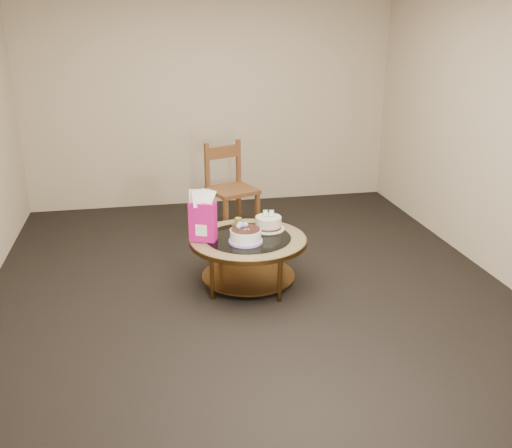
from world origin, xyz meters
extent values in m
plane|color=black|center=(0.00, 0.00, 0.00)|extent=(5.00, 5.00, 0.00)
cube|color=#B9A68C|center=(0.00, 2.50, 1.30)|extent=(4.50, 0.02, 2.60)
cube|color=#B9A68C|center=(0.00, -2.50, 1.30)|extent=(4.50, 0.02, 2.60)
cube|color=#B9A68C|center=(2.25, 0.00, 1.30)|extent=(0.02, 5.00, 2.60)
cylinder|color=brown|center=(0.35, 0.20, 0.21)|extent=(0.04, 0.04, 0.42)
cylinder|color=brown|center=(-0.20, 0.35, 0.21)|extent=(0.04, 0.04, 0.42)
cylinder|color=brown|center=(-0.35, -0.20, 0.21)|extent=(0.04, 0.04, 0.42)
cylinder|color=brown|center=(0.20, -0.35, 0.21)|extent=(0.04, 0.04, 0.42)
cylinder|color=brown|center=(0.00, 0.00, 0.10)|extent=(0.82, 0.82, 0.02)
cylinder|color=brown|center=(0.00, 0.00, 0.43)|extent=(1.02, 1.02, 0.04)
cylinder|color=#9F8557|center=(0.00, 0.00, 0.45)|extent=(1.00, 1.00, 0.01)
cylinder|color=black|center=(0.00, 0.00, 0.45)|extent=(0.74, 0.74, 0.01)
cylinder|color=#BA9FE1|center=(-0.04, -0.11, 0.47)|extent=(0.29, 0.29, 0.02)
cylinder|color=white|center=(-0.04, -0.11, 0.52)|extent=(0.26, 0.26, 0.12)
cylinder|color=black|center=(-0.04, -0.11, 0.58)|extent=(0.25, 0.25, 0.01)
sphere|color=#BA9FE1|center=(-0.08, -0.05, 0.60)|extent=(0.05, 0.05, 0.05)
sphere|color=#BA9FE1|center=(-0.03, -0.05, 0.60)|extent=(0.04, 0.04, 0.04)
sphere|color=#BA9FE1|center=(-0.10, -0.09, 0.59)|extent=(0.04, 0.04, 0.04)
cone|color=#1C6A27|center=(-0.05, -0.08, 0.58)|extent=(0.03, 0.03, 0.02)
cone|color=#1C6A27|center=(-0.11, -0.06, 0.58)|extent=(0.04, 0.03, 0.02)
cone|color=#1C6A27|center=(-0.01, -0.04, 0.58)|extent=(0.04, 0.04, 0.02)
cone|color=#1C6A27|center=(-0.09, -0.12, 0.58)|extent=(0.04, 0.03, 0.02)
cylinder|color=white|center=(0.21, 0.16, 0.46)|extent=(0.29, 0.29, 0.01)
cylinder|color=#442613|center=(0.21, 0.16, 0.48)|extent=(0.24, 0.24, 0.02)
cylinder|color=beige|center=(0.21, 0.16, 0.53)|extent=(0.23, 0.23, 0.09)
cube|color=#4CB353|center=(0.19, 0.17, 0.61)|extent=(0.04, 0.02, 0.07)
cube|color=white|center=(0.19, 0.17, 0.61)|extent=(0.03, 0.02, 0.05)
cube|color=#3A8BC6|center=(0.24, 0.16, 0.61)|extent=(0.04, 0.02, 0.07)
cube|color=white|center=(0.24, 0.16, 0.61)|extent=(0.03, 0.02, 0.05)
cube|color=#CD1375|center=(-0.39, 0.01, 0.63)|extent=(0.25, 0.19, 0.34)
cube|color=white|center=(-0.39, 0.01, 0.57)|extent=(0.14, 0.15, 0.10)
cube|color=tan|center=(-0.04, 0.29, 0.46)|extent=(0.11, 0.11, 0.01)
cylinder|color=gold|center=(-0.04, 0.29, 0.47)|extent=(0.12, 0.12, 0.01)
cylinder|color=olive|center=(-0.04, 0.29, 0.51)|extent=(0.06, 0.06, 0.06)
cylinder|color=black|center=(-0.04, 0.29, 0.54)|extent=(0.00, 0.00, 0.01)
cube|color=brown|center=(0.07, 1.32, 0.49)|extent=(0.59, 0.59, 0.04)
cube|color=brown|center=(-0.04, 1.07, 0.24)|extent=(0.06, 0.06, 0.49)
cube|color=brown|center=(0.32, 1.21, 0.24)|extent=(0.06, 0.06, 0.49)
cube|color=brown|center=(-0.18, 1.43, 0.24)|extent=(0.06, 0.06, 0.49)
cube|color=brown|center=(0.18, 1.58, 0.24)|extent=(0.06, 0.06, 0.49)
cube|color=brown|center=(-0.18, 1.43, 0.74)|extent=(0.06, 0.06, 0.50)
cube|color=brown|center=(0.18, 1.58, 0.74)|extent=(0.06, 0.06, 0.50)
cube|color=brown|center=(0.00, 1.51, 0.87)|extent=(0.38, 0.17, 0.13)
camera|label=1|loc=(-0.82, -4.50, 2.25)|focal=40.00mm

